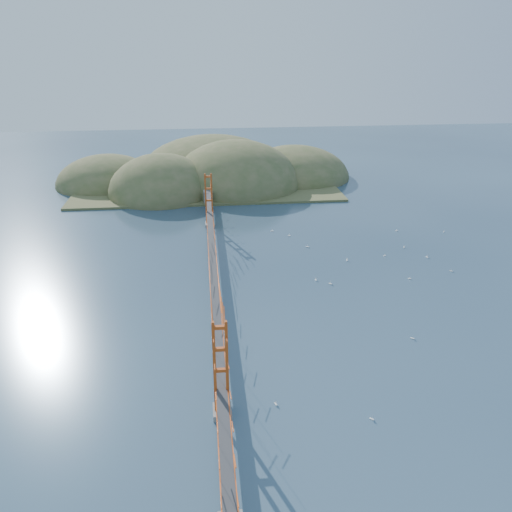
{
  "coord_description": "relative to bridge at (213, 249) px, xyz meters",
  "views": [
    {
      "loc": [
        -0.95,
        -73.08,
        37.54
      ],
      "look_at": [
        6.92,
        0.0,
        5.49
      ],
      "focal_mm": 35.0,
      "sensor_mm": 36.0,
      "label": 1
    }
  ],
  "objects": [
    {
      "name": "sailboat_11",
      "position": [
        41.72,
        2.0,
        -6.86
      ],
      "size": [
        0.61,
        0.61,
        0.64
      ],
      "color": "white",
      "rests_on": "ground"
    },
    {
      "name": "sailboat_16",
      "position": [
        19.36,
        -0.65,
        -6.85
      ],
      "size": [
        0.7,
        0.7,
        0.73
      ],
      "color": "white",
      "rests_on": "ground"
    },
    {
      "name": "sailboat_14",
      "position": [
        24.72,
        8.43,
        -6.86
      ],
      "size": [
        0.57,
        0.62,
        0.69
      ],
      "color": "white",
      "rests_on": "ground"
    },
    {
      "name": "sailboat_3",
      "position": [
        16.24,
        21.95,
        -6.86
      ],
      "size": [
        0.61,
        0.61,
        0.68
      ],
      "color": "white",
      "rests_on": "ground"
    },
    {
      "name": "sailboat_4",
      "position": [
        37.59,
        13.32,
        -6.87
      ],
      "size": [
        0.56,
        0.56,
        0.62
      ],
      "color": "white",
      "rests_on": "ground"
    },
    {
      "name": "sailboat_6",
      "position": [
        15.94,
        -32.75,
        -6.87
      ],
      "size": [
        0.56,
        0.56,
        0.59
      ],
      "color": "white",
      "rests_on": "ground"
    },
    {
      "name": "sailboat_extra_0",
      "position": [
        26.48,
        -18.04,
        -6.86
      ],
      "size": [
        0.61,
        0.61,
        0.65
      ],
      "color": "white",
      "rests_on": "ground"
    },
    {
      "name": "far_headlands",
      "position": [
        2.21,
        68.33,
        -7.01
      ],
      "size": [
        84.0,
        58.0,
        25.0
      ],
      "color": "olive",
      "rests_on": "ground"
    },
    {
      "name": "sailboat_9",
      "position": [
        49.15,
        20.6,
        -6.88
      ],
      "size": [
        0.51,
        0.51,
        0.55
      ],
      "color": "white",
      "rests_on": "ground"
    },
    {
      "name": "bridge",
      "position": [
        0.0,
        0.0,
        0.0
      ],
      "size": [
        2.2,
        94.4,
        12.0
      ],
      "color": "gray",
      "rests_on": "ground"
    },
    {
      "name": "sailboat_17",
      "position": [
        39.45,
        22.3,
        -6.87
      ],
      "size": [
        0.54,
        0.46,
        0.62
      ],
      "color": "white",
      "rests_on": "ground"
    },
    {
      "name": "sailboat_0",
      "position": [
        17.25,
        1.03,
        -6.86
      ],
      "size": [
        0.5,
        0.58,
        0.67
      ],
      "color": "white",
      "rests_on": "ground"
    },
    {
      "name": "sailboat_10",
      "position": [
        6.0,
        -29.26,
        -6.86
      ],
      "size": [
        0.55,
        0.56,
        0.63
      ],
      "color": "white",
      "rests_on": "ground"
    },
    {
      "name": "sailboat_8",
      "position": [
        32.38,
        9.7,
        -6.87
      ],
      "size": [
        0.49,
        0.4,
        0.57
      ],
      "color": "white",
      "rests_on": "ground"
    },
    {
      "name": "sailboat_12",
      "position": [
        13.08,
        25.02,
        -6.85
      ],
      "size": [
        0.62,
        0.52,
        0.73
      ],
      "color": "white",
      "rests_on": "ground"
    },
    {
      "name": "sailboat_1",
      "position": [
        18.79,
        15.61,
        -6.85
      ],
      "size": [
        0.68,
        0.68,
        0.73
      ],
      "color": "white",
      "rests_on": "ground"
    },
    {
      "name": "sailboat_2",
      "position": [
        33.26,
        -0.22,
        -6.87
      ],
      "size": [
        0.5,
        0.45,
        0.57
      ],
      "color": "white",
      "rests_on": "ground"
    },
    {
      "name": "ground",
      "position": [
        0.0,
        -0.18,
        -7.01
      ],
      "size": [
        320.0,
        320.0,
        0.0
      ],
      "primitive_type": "plane",
      "color": "#293F52",
      "rests_on": "ground"
    },
    {
      "name": "sailboat_5",
      "position": [
        40.07,
        8.24,
        -6.86
      ],
      "size": [
        0.55,
        0.6,
        0.67
      ],
      "color": "white",
      "rests_on": "ground"
    }
  ]
}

